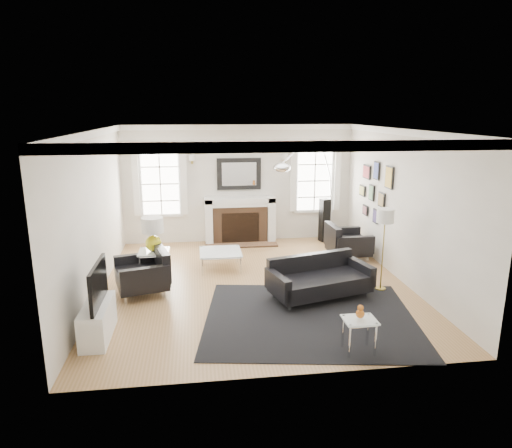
{
  "coord_description": "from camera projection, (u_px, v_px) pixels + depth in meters",
  "views": [
    {
      "loc": [
        -1.01,
        -7.82,
        3.12
      ],
      "look_at": [
        0.06,
        0.3,
        1.08
      ],
      "focal_mm": 32.0,
      "sensor_mm": 36.0,
      "label": 1
    }
  ],
  "objects": [
    {
      "name": "back_wall",
      "position": [
        239.0,
        184.0,
        10.95
      ],
      "size": [
        5.5,
        0.04,
        2.8
      ],
      "primitive_type": "cube",
      "color": "silver",
      "rests_on": "floor"
    },
    {
      "name": "armchair_right",
      "position": [
        346.0,
        243.0,
        9.82
      ],
      "size": [
        0.86,
        0.94,
        0.62
      ],
      "color": "black",
      "rests_on": "floor"
    },
    {
      "name": "ceiling",
      "position": [
        255.0,
        130.0,
        7.72
      ],
      "size": [
        5.5,
        6.0,
        0.02
      ],
      "primitive_type": "cube",
      "color": "white",
      "rests_on": "back_wall"
    },
    {
      "name": "floor",
      "position": [
        255.0,
        285.0,
        8.4
      ],
      "size": [
        6.0,
        6.0,
        0.0
      ],
      "primitive_type": "plane",
      "color": "olive",
      "rests_on": "ground"
    },
    {
      "name": "fireplace",
      "position": [
        240.0,
        221.0,
        10.96
      ],
      "size": [
        1.7,
        0.69,
        1.11
      ],
      "color": "white",
      "rests_on": "floor"
    },
    {
      "name": "front_wall",
      "position": [
        289.0,
        266.0,
        5.18
      ],
      "size": [
        5.5,
        0.04,
        2.8
      ],
      "primitive_type": "cube",
      "color": "silver",
      "rests_on": "floor"
    },
    {
      "name": "sofa",
      "position": [
        318.0,
        279.0,
        7.8
      ],
      "size": [
        1.88,
        1.22,
        0.57
      ],
      "color": "black",
      "rests_on": "floor"
    },
    {
      "name": "left_wall",
      "position": [
        94.0,
        215.0,
        7.71
      ],
      "size": [
        0.04,
        6.0,
        2.8
      ],
      "primitive_type": "cube",
      "color": "silver",
      "rests_on": "floor"
    },
    {
      "name": "coffee_table",
      "position": [
        220.0,
        253.0,
        9.16
      ],
      "size": [
        0.83,
        0.83,
        0.37
      ],
      "color": "silver",
      "rests_on": "floor"
    },
    {
      "name": "gallery_wall",
      "position": [
        375.0,
        188.0,
        9.62
      ],
      "size": [
        0.04,
        1.73,
        1.29
      ],
      "color": "black",
      "rests_on": "right_wall"
    },
    {
      "name": "area_rug",
      "position": [
        310.0,
        318.0,
        7.04
      ],
      "size": [
        3.56,
        3.12,
        0.01
      ],
      "primitive_type": "cube",
      "rotation": [
        0.0,
        0.0,
        -0.15
      ],
      "color": "black",
      "rests_on": "floor"
    },
    {
      "name": "speaker_tower",
      "position": [
        324.0,
        220.0,
        11.08
      ],
      "size": [
        0.26,
        0.26,
        1.05
      ],
      "primitive_type": "cube",
      "rotation": [
        0.0,
        0.0,
        0.26
      ],
      "color": "black",
      "rests_on": "floor"
    },
    {
      "name": "stick_floor_lamp",
      "position": [
        385.0,
        220.0,
        7.87
      ],
      "size": [
        0.3,
        0.3,
        1.48
      ],
      "color": "#A7923A",
      "rests_on": "floor"
    },
    {
      "name": "window_left",
      "position": [
        160.0,
        184.0,
        10.65
      ],
      "size": [
        1.24,
        0.15,
        1.62
      ],
      "color": "white",
      "rests_on": "back_wall"
    },
    {
      "name": "tv_unit",
      "position": [
        98.0,
        316.0,
        6.38
      ],
      "size": [
        0.35,
        1.0,
        1.09
      ],
      "color": "white",
      "rests_on": "floor"
    },
    {
      "name": "armchair_left",
      "position": [
        145.0,
        274.0,
        7.94
      ],
      "size": [
        1.05,
        1.12,
        0.64
      ],
      "color": "black",
      "rests_on": "floor"
    },
    {
      "name": "right_wall",
      "position": [
        403.0,
        206.0,
        8.41
      ],
      "size": [
        0.04,
        6.0,
        2.8
      ],
      "primitive_type": "cube",
      "color": "silver",
      "rests_on": "floor"
    },
    {
      "name": "gourd_lamp",
      "position": [
        153.0,
        232.0,
        8.29
      ],
      "size": [
        0.4,
        0.4,
        0.63
      ],
      "color": "gold",
      "rests_on": "side_table_left"
    },
    {
      "name": "side_table_left",
      "position": [
        154.0,
        257.0,
        8.4
      ],
      "size": [
        0.55,
        0.55,
        0.61
      ],
      "color": "silver",
      "rests_on": "floor"
    },
    {
      "name": "nesting_table",
      "position": [
        359.0,
        327.0,
        5.98
      ],
      "size": [
        0.43,
        0.36,
        0.47
      ],
      "color": "silver",
      "rests_on": "floor"
    },
    {
      "name": "arc_floor_lamp",
      "position": [
        308.0,
        192.0,
        10.21
      ],
      "size": [
        1.77,
        1.64,
        2.5
      ],
      "color": "silver",
      "rests_on": "floor"
    },
    {
      "name": "orange_vase",
      "position": [
        360.0,
        312.0,
        5.93
      ],
      "size": [
        0.12,
        0.12,
        0.18
      ],
      "color": "#B65C17",
      "rests_on": "nesting_table"
    },
    {
      "name": "crown_molding",
      "position": [
        255.0,
        133.0,
        7.74
      ],
      "size": [
        5.5,
        6.0,
        0.12
      ],
      "primitive_type": "cube",
      "color": "white",
      "rests_on": "back_wall"
    },
    {
      "name": "mantel_mirror",
      "position": [
        239.0,
        174.0,
        10.84
      ],
      "size": [
        1.05,
        0.07,
        0.75
      ],
      "color": "black",
      "rests_on": "back_wall"
    },
    {
      "name": "window_right",
      "position": [
        315.0,
        180.0,
        11.12
      ],
      "size": [
        1.24,
        0.15,
        1.62
      ],
      "color": "white",
      "rests_on": "back_wall"
    }
  ]
}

